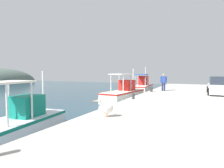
% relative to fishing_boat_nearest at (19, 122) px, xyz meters
% --- Properties ---
extents(quay_pier, '(36.00, 10.00, 0.80)m').
position_rel_fishing_boat_nearest_xyz_m(quay_pier, '(8.53, -7.30, -0.19)').
color(quay_pier, '#BCB7AD').
rests_on(quay_pier, ground).
extents(fishing_boat_nearest, '(4.84, 2.32, 2.79)m').
position_rel_fishing_boat_nearest_xyz_m(fishing_boat_nearest, '(0.00, 0.00, 0.00)').
color(fishing_boat_nearest, white).
rests_on(fishing_boat_nearest, ground).
extents(fishing_boat_second, '(5.96, 2.45, 3.07)m').
position_rel_fishing_boat_nearest_xyz_m(fishing_boat_second, '(11.24, -0.49, 0.10)').
color(fishing_boat_second, silver).
rests_on(fishing_boat_second, ground).
extents(fishing_boat_third, '(6.19, 2.40, 3.48)m').
position_rel_fishing_boat_nearest_xyz_m(fishing_boat_third, '(20.51, 0.33, 0.12)').
color(fishing_boat_third, silver).
rests_on(fishing_boat_third, ground).
extents(pelican, '(0.73, 0.89, 0.82)m').
position_rel_fishing_boat_nearest_xyz_m(pelican, '(1.61, -3.42, 0.61)').
color(pelican, tan).
rests_on(pelican, quay_pier).
extents(fisherman_standing, '(0.30, 0.63, 1.74)m').
position_rel_fishing_boat_nearest_xyz_m(fisherman_standing, '(14.16, -3.68, 1.18)').
color(fisherman_standing, '#1E234C').
rests_on(fisherman_standing, quay_pier).
extents(parked_car, '(4.11, 1.89, 1.57)m').
position_rel_fishing_boat_nearest_xyz_m(parked_car, '(13.23, -8.60, 0.93)').
color(parked_car, black).
rests_on(parked_car, quay_pier).
extents(mooring_bollard_second, '(0.21, 0.21, 0.41)m').
position_rel_fishing_boat_nearest_xyz_m(mooring_bollard_second, '(7.29, -2.75, 0.42)').
color(mooring_bollard_second, '#333338').
rests_on(mooring_bollard_second, quay_pier).
extents(mooring_bollard_third, '(0.25, 0.25, 0.46)m').
position_rel_fishing_boat_nearest_xyz_m(mooring_bollard_third, '(12.80, -2.75, 0.44)').
color(mooring_bollard_third, '#333338').
rests_on(mooring_bollard_third, quay_pier).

